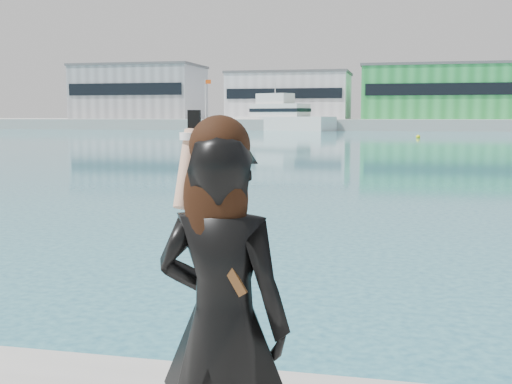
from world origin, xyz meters
TOP-DOWN VIEW (x-y plane):
  - far_quay at (0.00, 130.00)m, footprint 320.00×40.00m
  - warehouse_grey_left at (-55.00, 127.98)m, footprint 26.52×16.36m
  - warehouse_white at (-22.00, 127.98)m, footprint 24.48×15.35m
  - warehouse_green at (8.00, 127.98)m, footprint 30.60×16.36m
  - flagpole_left at (-37.91, 121.00)m, footprint 1.28×0.16m
  - motor_yacht at (-20.57, 111.44)m, footprint 19.21×12.64m
  - buoy_near at (2.57, 75.47)m, footprint 0.50×0.50m
  - buoy_far at (-19.45, 73.38)m, footprint 0.50×0.50m
  - woman at (-0.15, -0.69)m, footprint 0.70×0.51m

SIDE VIEW (x-z plane):
  - buoy_near at x=2.57m, z-range -0.25..0.25m
  - buoy_far at x=-19.45m, z-range -0.25..0.25m
  - far_quay at x=0.00m, z-range 0.00..2.00m
  - woman at x=-0.15m, z-range 0.81..2.70m
  - motor_yacht at x=-20.57m, z-range -1.92..6.84m
  - flagpole_left at x=-37.91m, z-range 2.54..10.54m
  - warehouse_white at x=-22.00m, z-range 2.01..11.51m
  - warehouse_green at x=8.00m, z-range 2.01..12.51m
  - warehouse_grey_left at x=-55.00m, z-range 2.01..13.51m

